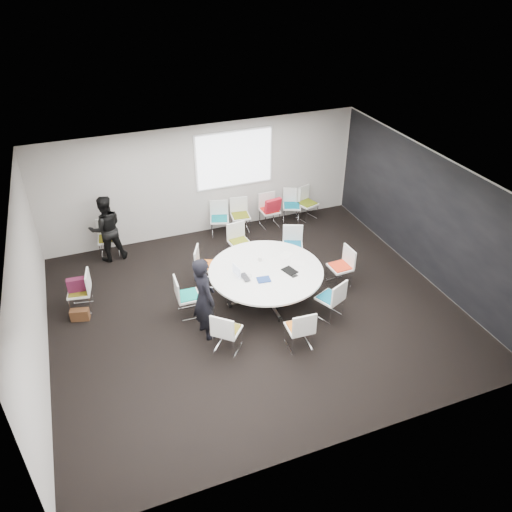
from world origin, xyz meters
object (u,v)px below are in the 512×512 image
object	(u,v)px
chair_ring_c	(240,249)
cup	(260,259)
chair_spare_left	(82,298)
person_main	(204,298)
chair_ring_b	(292,252)
person_back	(106,229)
conference_table	(266,277)
chair_ring_d	(207,272)
chair_ring_e	(188,303)
chair_back_b	(240,222)
chair_ring_a	(340,273)
chair_back_a	(220,225)
chair_ring_f	(227,338)
chair_person_back	(109,245)
maroon_bag	(78,285)
chair_ring_h	(330,305)
brown_bag	(80,315)
chair_back_c	(269,216)
chair_back_d	(291,212)
chair_back_e	(307,209)
laptop	(247,277)
chair_ring_g	(299,335)

from	to	relation	value
chair_ring_c	cup	world-z (taller)	chair_ring_c
chair_spare_left	person_main	world-z (taller)	person_main
chair_ring_b	person_back	world-z (taller)	person_back
chair_spare_left	person_back	bearing A→B (deg)	-13.86
person_main	conference_table	bearing A→B (deg)	-79.60
chair_ring_d	chair_ring_e	xyz separation A→B (m)	(-0.65, -0.91, 0.00)
chair_back_b	chair_ring_d	bearing A→B (deg)	59.95
chair_spare_left	chair_ring_a	bearing A→B (deg)	-91.63
chair_back_a	person_back	world-z (taller)	person_back
chair_ring_f	chair_spare_left	bearing A→B (deg)	178.93
chair_person_back	person_back	world-z (taller)	person_back
chair_back_b	maroon_bag	size ratio (longest dim) A/B	2.20
chair_ring_h	chair_back_b	distance (m)	3.92
chair_ring_c	brown_bag	size ratio (longest dim) A/B	2.44
chair_back_c	cup	xyz separation A→B (m)	(-1.26, -2.54, 0.50)
chair_person_back	brown_bag	xyz separation A→B (m)	(-0.87, -2.26, -0.16)
chair_back_d	chair_ring_a	bearing A→B (deg)	108.91
chair_ring_h	chair_back_b	xyz separation A→B (m)	(-0.52, 3.88, 0.00)
chair_ring_c	chair_back_d	world-z (taller)	same
chair_back_e	brown_bag	world-z (taller)	chair_back_e
cup	maroon_bag	world-z (taller)	cup
chair_back_e	cup	bearing A→B (deg)	29.88
chair_ring_d	chair_back_d	bearing A→B (deg)	147.59
chair_back_d	chair_back_e	world-z (taller)	same
chair_ring_c	chair_back_c	bearing A→B (deg)	-142.09
chair_ring_d	chair_person_back	size ratio (longest dim) A/B	1.00
cup	chair_back_d	bearing A→B (deg)	53.43
chair_ring_h	chair_back_c	size ratio (longest dim) A/B	1.00
chair_ring_b	person_back	bearing A→B (deg)	0.15
chair_back_b	laptop	distance (m)	3.17
chair_ring_c	chair_ring_e	xyz separation A→B (m)	(-1.65, -1.58, 0.00)
chair_ring_d	chair_back_b	xyz separation A→B (m)	(1.45, 1.90, 0.00)
chair_ring_b	chair_ring_c	distance (m)	1.24
conference_table	chair_back_d	distance (m)	3.52
chair_ring_h	maroon_bag	world-z (taller)	chair_ring_h
chair_ring_a	chair_back_e	xyz separation A→B (m)	(0.64, 3.00, 0.00)
chair_back_c	chair_back_e	xyz separation A→B (m)	(1.09, 0.01, 0.00)
chair_ring_h	chair_back_a	world-z (taller)	same
chair_ring_g	brown_bag	world-z (taller)	chair_ring_g
chair_ring_b	chair_ring_f	bearing A→B (deg)	67.25
chair_ring_b	chair_ring_e	size ratio (longest dim) A/B	1.00
chair_ring_b	chair_back_b	size ratio (longest dim) A/B	1.00
chair_ring_c	chair_back_b	distance (m)	1.31
cup	chair_person_back	bearing A→B (deg)	138.08
chair_back_a	chair_ring_a	bearing A→B (deg)	137.96
cup	conference_table	bearing A→B (deg)	-91.60
maroon_bag	chair_spare_left	bearing A→B (deg)	-9.88
chair_ring_h	chair_back_b	world-z (taller)	same
chair_ring_h	chair_back_d	bearing A→B (deg)	52.49
conference_table	chair_back_c	world-z (taller)	chair_back_c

